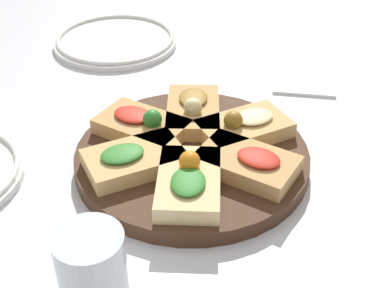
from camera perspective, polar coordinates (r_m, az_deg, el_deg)
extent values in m
plane|color=silver|center=(0.70, 0.00, -2.14)|extent=(3.00, 3.00, 0.00)
cylinder|color=#422819|center=(0.69, 0.00, -1.44)|extent=(0.30, 0.30, 0.02)
cube|color=tan|center=(0.71, 5.58, 1.66)|extent=(0.13, 0.13, 0.02)
ellipsoid|color=beige|center=(0.71, 6.65, 2.91)|extent=(0.07, 0.07, 0.01)
sphere|color=olive|center=(0.69, 4.42, 2.54)|extent=(0.03, 0.03, 0.03)
cube|color=tan|center=(0.74, 0.11, 3.47)|extent=(0.13, 0.10, 0.02)
ellipsoid|color=olive|center=(0.75, 0.13, 5.00)|extent=(0.06, 0.05, 0.01)
sphere|color=beige|center=(0.72, 0.09, 3.95)|extent=(0.03, 0.03, 0.03)
cube|color=tan|center=(0.72, -5.35, 1.86)|extent=(0.10, 0.13, 0.02)
ellipsoid|color=red|center=(0.72, -6.37, 3.15)|extent=(0.05, 0.06, 0.01)
sphere|color=#2D7A28|center=(0.70, -4.24, 2.69)|extent=(0.03, 0.03, 0.03)
cube|color=tan|center=(0.66, -6.15, -1.69)|extent=(0.13, 0.14, 0.02)
ellipsoid|color=#2D7A28|center=(0.64, -7.45, -1.01)|extent=(0.06, 0.07, 0.01)
cube|color=#E5C689|center=(0.62, -0.34, -4.18)|extent=(0.13, 0.10, 0.02)
ellipsoid|color=#2D7A28|center=(0.60, -0.42, -4.02)|extent=(0.06, 0.05, 0.01)
sphere|color=orange|center=(0.62, -0.26, -1.85)|extent=(0.03, 0.03, 0.03)
cube|color=tan|center=(0.65, 5.87, -2.06)|extent=(0.10, 0.13, 0.02)
ellipsoid|color=red|center=(0.64, 7.13, -1.46)|extent=(0.05, 0.06, 0.01)
cylinder|color=white|center=(1.02, -8.15, 10.75)|extent=(0.23, 0.23, 0.01)
torus|color=white|center=(1.02, -8.18, 11.11)|extent=(0.22, 0.22, 0.01)
cylinder|color=silver|center=(0.51, -10.52, -13.50)|extent=(0.06, 0.06, 0.09)
cube|color=white|center=(0.91, 11.81, 7.08)|extent=(0.13, 0.11, 0.01)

